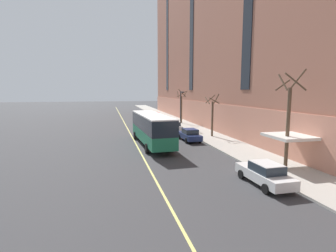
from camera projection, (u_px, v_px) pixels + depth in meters
ground_plane at (152, 147)px, 29.30m from camera, size 260.00×260.00×0.00m
sidewalk at (215, 139)px, 34.18m from camera, size 4.69×160.00×0.15m
city_bus at (152, 127)px, 30.03m from camera, size 3.28×12.55×3.61m
parked_car_red_0 at (155, 116)px, 57.74m from camera, size 1.99×4.71×1.56m
parked_car_green_2 at (166, 122)px, 46.69m from camera, size 2.01×4.74×1.56m
parked_car_navy_3 at (190, 135)px, 32.84m from camera, size 2.06×4.71×1.56m
parked_car_white_4 at (265, 174)px, 17.48m from camera, size 2.00×4.71×1.56m
parked_car_white_5 at (174, 126)px, 40.68m from camera, size 1.96×4.67×1.56m
street_tree_near_corner at (288, 120)px, 20.45m from camera, size 1.93×1.96×7.77m
street_tree_mid_block at (212, 115)px, 35.22m from camera, size 1.51×1.62×5.70m
street_tree_far_uptown at (182, 106)px, 49.83m from camera, size 1.92×1.96×6.40m
street_lamp at (181, 105)px, 43.31m from camera, size 0.36×1.48×6.05m
lane_centerline at (135, 143)px, 31.85m from camera, size 0.16×140.00×0.01m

